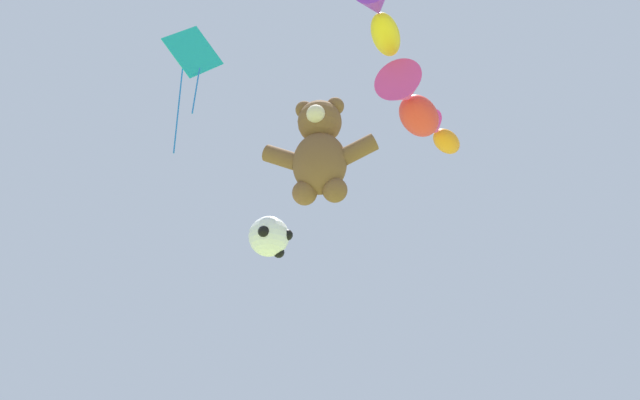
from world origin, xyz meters
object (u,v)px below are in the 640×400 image
Objects in this scene: teddy_bear_kite at (320,150)px; fish_kite_tangerine at (440,134)px; diamond_kite at (192,57)px; fish_kite_crimson at (412,103)px; fish_kite_goldfin at (381,19)px; soccer_ball_kite at (269,237)px.

teddy_bear_kite is 1.18× the size of fish_kite_tangerine.
teddy_bear_kite is at bearing -1.51° from diamond_kite.
fish_kite_crimson is 0.76× the size of diamond_kite.
fish_kite_goldfin is 4.15m from diamond_kite.
soccer_ball_kite is 0.32× the size of fish_kite_crimson.
fish_kite_crimson is (0.46, 2.03, -0.81)m from fish_kite_goldfin.
teddy_bear_kite is 0.69× the size of diamond_kite.
fish_kite_tangerine is (1.11, 4.72, -0.01)m from fish_kite_goldfin.
fish_kite_tangerine reaches higher than fish_kite_goldfin.
fish_kite_crimson is (2.61, 2.41, 4.22)m from soccer_ball_kite.
fish_kite_tangerine reaches higher than fish_kite_crimson.
fish_kite_goldfin is 0.64× the size of diamond_kite.
teddy_bear_kite is at bearing 9.51° from soccer_ball_kite.
fish_kite_goldfin reaches higher than teddy_bear_kite.
soccer_ball_kite is at bearing -170.49° from teddy_bear_kite.
fish_kite_goldfin is at bearing 2.34° from diamond_kite.
fish_kite_tangerine is at bearing 43.06° from diamond_kite.
fish_kite_tangerine is 0.58× the size of diamond_kite.
diamond_kite is (-1.98, 0.22, 4.52)m from soccer_ball_kite.
soccer_ball_kite is 4.94m from diamond_kite.
fish_kite_tangerine is (2.38, 4.96, 3.24)m from teddy_bear_kite.
diamond_kite reaches higher than soccer_ball_kite.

